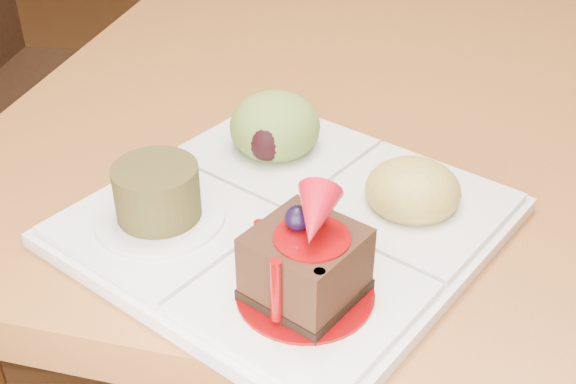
# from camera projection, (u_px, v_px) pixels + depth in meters

# --- Properties ---
(ground) EXTENTS (6.00, 6.00, 0.00)m
(ground) POSITION_uv_depth(u_px,v_px,m) (446.00, 314.00, 1.57)
(ground) COLOR brown
(dining_table) EXTENTS (1.00, 1.80, 0.75)m
(dining_table) POSITION_uv_depth(u_px,v_px,m) (497.00, 9.00, 1.18)
(dining_table) COLOR #A25F2A
(dining_table) RESTS_ON ground
(chair_left) EXTENTS (0.49, 0.49, 1.01)m
(chair_left) POSITION_uv_depth(u_px,v_px,m) (7.00, 58.00, 1.28)
(chair_left) COLOR black
(chair_left) RESTS_ON ground
(sampler_plate) EXTENTS (0.38, 0.38, 0.11)m
(sampler_plate) POSITION_uv_depth(u_px,v_px,m) (290.00, 202.00, 0.57)
(sampler_plate) COLOR silver
(sampler_plate) RESTS_ON dining_table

